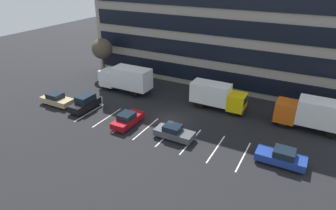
% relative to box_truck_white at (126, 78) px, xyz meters
% --- Properties ---
extents(ground_plane, '(120.00, 120.00, 0.00)m').
position_rel_box_truck_white_xyz_m(ground_plane, '(9.67, -4.78, -2.10)').
color(ground_plane, black).
extents(office_building, '(40.29, 13.01, 21.60)m').
position_rel_box_truck_white_xyz_m(office_building, '(9.67, 13.17, 8.70)').
color(office_building, gray).
rests_on(office_building, ground_plane).
extents(lot_markings, '(19.74, 5.40, 0.01)m').
position_rel_box_truck_white_xyz_m(lot_markings, '(9.67, -7.77, -2.09)').
color(lot_markings, silver).
rests_on(lot_markings, ground_plane).
extents(box_truck_white, '(8.04, 2.66, 3.73)m').
position_rel_box_truck_white_xyz_m(box_truck_white, '(0.00, 0.00, 0.00)').
color(box_truck_white, white).
rests_on(box_truck_white, ground_plane).
extents(box_truck_orange, '(7.85, 2.60, 3.64)m').
position_rel_box_truck_white_xyz_m(box_truck_orange, '(24.71, 0.94, -0.05)').
color(box_truck_orange, '#D85914').
rests_on(box_truck_orange, ground_plane).
extents(box_truck_yellow, '(7.16, 2.37, 3.32)m').
position_rel_box_truck_white_xyz_m(box_truck_yellow, '(13.54, 0.95, -0.23)').
color(box_truck_yellow, yellow).
rests_on(box_truck_yellow, ground_plane).
extents(sedan_charcoal, '(4.27, 1.79, 1.53)m').
position_rel_box_truck_white_xyz_m(sedan_charcoal, '(11.98, -8.03, -1.38)').
color(sedan_charcoal, '#474C51').
rests_on(sedan_charcoal, ground_plane).
extents(sedan_navy, '(4.49, 1.88, 1.61)m').
position_rel_box_truck_white_xyz_m(sedan_navy, '(22.81, -7.25, -1.34)').
color(sedan_navy, navy).
rests_on(sedan_navy, ground_plane).
extents(suv_black, '(1.81, 4.27, 1.93)m').
position_rel_box_truck_white_xyz_m(suv_black, '(-1.17, -7.31, -1.17)').
color(suv_black, black).
rests_on(suv_black, ground_plane).
extents(sedan_maroon, '(1.83, 4.38, 1.57)m').
position_rel_box_truck_white_xyz_m(sedan_maroon, '(5.95, -8.03, -1.36)').
color(sedan_maroon, maroon).
rests_on(sedan_maroon, ground_plane).
extents(sedan_tan, '(4.49, 1.88, 1.61)m').
position_rel_box_truck_white_xyz_m(sedan_tan, '(-5.51, -8.03, -1.34)').
color(sedan_tan, tan).
rests_on(sedan_tan, ground_plane).
extents(bare_tree, '(3.33, 3.33, 6.24)m').
position_rel_box_truck_white_xyz_m(bare_tree, '(-7.33, 3.91, 2.46)').
color(bare_tree, '#473323').
rests_on(bare_tree, ground_plane).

